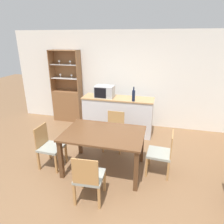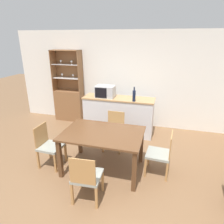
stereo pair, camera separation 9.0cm
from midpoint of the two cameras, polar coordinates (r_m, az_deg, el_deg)
ground_plane at (r=3.68m, az=-1.83°, el=-19.18°), size 18.00×18.00×0.00m
wall_back at (r=5.51m, az=6.23°, el=9.09°), size 6.80×0.06×2.55m
kitchen_counter at (r=5.13m, az=2.37°, el=-0.99°), size 1.77×0.53×0.95m
display_cabinet at (r=6.07m, az=-11.66°, el=3.30°), size 0.84×0.33×2.04m
dining_table at (r=3.63m, az=-1.94°, el=-7.39°), size 1.43×0.97×0.76m
dining_chair_side_left_near at (r=4.03m, az=-16.91°, el=-9.20°), size 0.43×0.43×0.82m
dining_chair_head_near at (r=3.12m, az=-6.44°, el=-17.98°), size 0.44×0.44×0.82m
dining_chair_side_right_far at (r=3.74m, az=14.44°, el=-11.43°), size 0.44×0.44×0.82m
dining_chair_head_far at (r=4.42m, az=1.22°, el=-5.47°), size 0.42×0.42×0.82m
microwave at (r=4.98m, az=-1.40°, el=5.89°), size 0.46×0.34×0.29m
wine_bottle at (r=4.68m, az=6.86°, el=4.68°), size 0.07×0.07×0.34m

